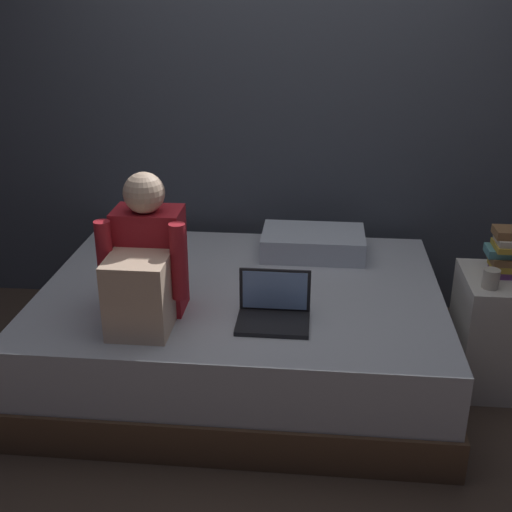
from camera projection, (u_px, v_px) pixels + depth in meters
The scene contains 9 objects.
ground_plane at pixel (276, 408), 3.12m from camera, with size 8.00×8.00×0.00m, color #47382D.
wall_back at pixel (293, 85), 3.69m from camera, with size 5.60×0.10×2.70m, color #424751.
bed at pixel (242, 330), 3.32m from camera, with size 2.00×1.50×0.50m.
nightstand at pixel (503, 332), 3.21m from camera, with size 0.44×0.46×0.59m.
person_sitting at pixel (145, 266), 2.83m from camera, with size 0.39×0.44×0.66m.
laptop at pixel (274, 310), 2.87m from camera, with size 0.32×0.23×0.22m.
pillow at pixel (313, 243), 3.58m from camera, with size 0.56×0.36×0.13m, color silver.
book_stack at pixel (512, 253), 3.08m from camera, with size 0.22×0.17×0.24m.
mug at pixel (491, 279), 2.98m from camera, with size 0.08×0.08×0.09m, color #BCB2A3.
Camera 1 is at (0.15, -2.59, 1.89)m, focal length 45.44 mm.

